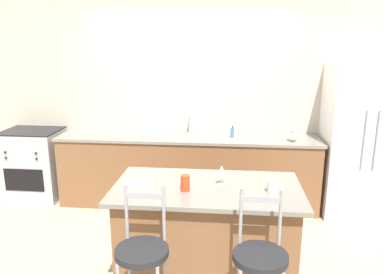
% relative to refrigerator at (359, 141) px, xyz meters
% --- Properties ---
extents(ground_plane, '(18.00, 18.00, 0.00)m').
position_rel_refrigerator_xyz_m(ground_plane, '(-2.11, -0.33, -0.93)').
color(ground_plane, tan).
extents(wall_back, '(6.00, 0.07, 2.70)m').
position_rel_refrigerator_xyz_m(wall_back, '(-2.11, 0.37, 0.42)').
color(wall_back, beige).
rests_on(wall_back, ground_plane).
extents(back_counter, '(3.35, 0.67, 0.93)m').
position_rel_refrigerator_xyz_m(back_counter, '(-2.11, 0.05, -0.46)').
color(back_counter, brown).
rests_on(back_counter, ground_plane).
extents(sink_faucet, '(0.02, 0.13, 0.22)m').
position_rel_refrigerator_xyz_m(sink_faucet, '(-2.11, 0.25, 0.14)').
color(sink_faucet, '#ADAFB5').
rests_on(sink_faucet, back_counter).
extents(kitchen_island, '(1.57, 0.86, 0.94)m').
position_rel_refrigerator_xyz_m(kitchen_island, '(-1.76, -1.69, -0.46)').
color(kitchen_island, brown).
rests_on(kitchen_island, ground_plane).
extents(refrigerator, '(0.82, 0.72, 1.86)m').
position_rel_refrigerator_xyz_m(refrigerator, '(0.00, 0.00, 0.00)').
color(refrigerator, white).
rests_on(refrigerator, ground_plane).
extents(oven_range, '(0.74, 0.62, 0.95)m').
position_rel_refrigerator_xyz_m(oven_range, '(-4.23, 0.04, -0.45)').
color(oven_range, '#ADAFB5').
rests_on(oven_range, ground_plane).
extents(bar_stool_near, '(0.37, 0.37, 1.16)m').
position_rel_refrigerator_xyz_m(bar_stool_near, '(-2.15, -2.39, -0.32)').
color(bar_stool_near, '#99999E').
rests_on(bar_stool_near, ground_plane).
extents(bar_stool_far, '(0.37, 0.37, 1.16)m').
position_rel_refrigerator_xyz_m(bar_stool_far, '(-1.36, -2.37, -0.32)').
color(bar_stool_far, '#99999E').
rests_on(bar_stool_far, ground_plane).
extents(dinner_plate, '(0.20, 0.20, 0.02)m').
position_rel_refrigerator_xyz_m(dinner_plate, '(-2.32, -1.72, 0.02)').
color(dinner_plate, white).
rests_on(dinner_plate, kitchen_island).
extents(wine_glass, '(0.08, 0.08, 0.17)m').
position_rel_refrigerator_xyz_m(wine_glass, '(-1.64, -1.63, 0.13)').
color(wine_glass, white).
rests_on(wine_glass, kitchen_island).
extents(coffee_mug, '(0.13, 0.09, 0.10)m').
position_rel_refrigerator_xyz_m(coffee_mug, '(-1.22, -1.77, 0.06)').
color(coffee_mug, white).
rests_on(coffee_mug, kitchen_island).
extents(tumbler_cup, '(0.07, 0.07, 0.13)m').
position_rel_refrigerator_xyz_m(tumbler_cup, '(-1.93, -1.79, 0.07)').
color(tumbler_cup, red).
rests_on(tumbler_cup, kitchen_island).
extents(pumpkin_decoration, '(0.12, 0.12, 0.12)m').
position_rel_refrigerator_xyz_m(pumpkin_decoration, '(-0.82, -0.08, 0.05)').
color(pumpkin_decoration, beige).
rests_on(pumpkin_decoration, back_counter).
extents(soap_bottle, '(0.05, 0.05, 0.15)m').
position_rel_refrigerator_xyz_m(soap_bottle, '(-1.54, 0.03, 0.06)').
color(soap_bottle, teal).
rests_on(soap_bottle, back_counter).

